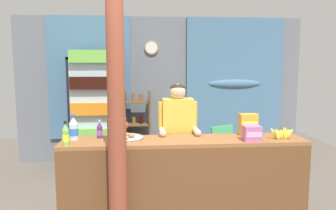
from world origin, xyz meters
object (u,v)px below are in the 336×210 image
Objects in this scene: snack_box_choco_powder at (248,124)px; soda_bottle_grape_soda at (100,130)px; banana_bunch at (282,134)px; bottle_shelf_rack at (138,126)px; snack_box_wafer at (252,133)px; pastry_tray at (126,137)px; drink_fridge at (93,105)px; plastic_lawn_chair at (216,147)px; stall_counter at (185,177)px; shopkeeper at (178,131)px; soda_bottle_water at (74,129)px; soda_bottle_lime_soda at (66,135)px; timber_post at (117,124)px.

soda_bottle_grape_soda is at bearing -179.37° from snack_box_choco_powder.
bottle_shelf_rack is at bearing 124.21° from banana_bunch.
snack_box_wafer is 1.38m from pastry_tray.
pastry_tray is (0.63, -2.03, -0.11)m from drink_fridge.
drink_fridge reaches higher than plastic_lawn_chair.
drink_fridge is 5.49× the size of pastry_tray.
soda_bottle_grape_soda is 1.11× the size of snack_box_wafer.
stall_counter is at bearing -14.43° from soda_bottle_grape_soda.
pastry_tray is (-0.62, -0.34, 0.02)m from shopkeeper.
shopkeeper is 5.51× the size of soda_bottle_water.
stall_counter is at bearing -59.70° from drink_fridge.
stall_counter is at bearing 177.42° from snack_box_wafer.
stall_counter is 1.70× the size of shopkeeper.
stall_counter is 1.09m from soda_bottle_grape_soda.
pastry_tray is at bearing 20.25° from soda_bottle_lime_soda.
shopkeeper is 1.21m from banana_bunch.
stall_counter is 14.51× the size of snack_box_wafer.
bottle_shelf_rack reaches higher than stall_counter.
stall_counter is 1.80m from plastic_lawn_chair.
timber_post is 2.74m from bottle_shelf_rack.
pastry_tray is at bearing -92.89° from bottle_shelf_rack.
bottle_shelf_rack is 7.30× the size of snack_box_wafer.
timber_post is at bearing -169.97° from snack_box_wafer.
soda_bottle_water is at bearing -88.12° from drink_fridge.
banana_bunch is (2.02, -0.22, -0.03)m from soda_bottle_grape_soda.
timber_post is 0.51m from pastry_tray.
bottle_shelf_rack is 2.54m from snack_box_choco_powder.
stall_counter is at bearing -179.10° from banana_bunch.
shopkeeper is at bearing 49.15° from timber_post.
soda_bottle_grape_soda is at bearing 165.57° from stall_counter.
bottle_shelf_rack is at bearing 79.27° from soda_bottle_grape_soda.
bottle_shelf_rack reaches higher than soda_bottle_water.
stall_counter reaches higher than plastic_lawn_chair.
drink_fridge is at bearing 102.96° from timber_post.
soda_bottle_grape_soda is at bearing -80.10° from drink_fridge.
drink_fridge is 0.88m from bottle_shelf_rack.
soda_bottle_water is 2.00m from snack_box_choco_powder.
pastry_tray is (-0.65, 0.16, 0.42)m from stall_counter.
soda_bottle_grape_soda is at bearing -100.73° from bottle_shelf_rack.
snack_box_choco_powder is at bearing -16.97° from shopkeeper.
soda_bottle_water is at bearing 175.95° from banana_bunch.
snack_box_wafer is (1.97, 0.03, -0.02)m from soda_bottle_lime_soda.
timber_post is at bearing -66.47° from soda_bottle_grape_soda.
drink_fridge reaches higher than soda_bottle_lime_soda.
soda_bottle_lime_soda reaches higher than soda_bottle_grape_soda.
plastic_lawn_chair is 0.54× the size of shopkeeper.
timber_post reaches higher than soda_bottle_water.
drink_fridge is at bearing 120.30° from stall_counter.
pastry_tray is (0.06, 0.45, -0.24)m from timber_post.
soda_bottle_lime_soda is 0.65m from pastry_tray.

